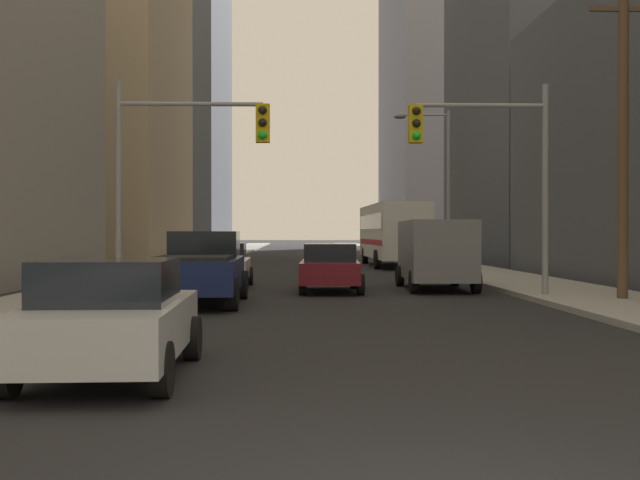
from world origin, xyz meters
TOP-DOWN VIEW (x-y plane):
  - sidewalk_left at (-7.12, 50.00)m, footprint 3.62×160.00m
  - sidewalk_right at (7.12, 50.00)m, footprint 3.62×160.00m
  - city_bus at (4.30, 39.05)m, footprint 2.69×11.54m
  - pickup_truck_navy at (-3.51, 15.94)m, footprint 2.20×5.43m
  - cargo_van_grey at (3.53, 21.08)m, footprint 2.20×5.29m
  - sedan_silver at (-3.42, 5.39)m, footprint 1.95×4.25m
  - sedan_maroon at (0.03, 20.14)m, footprint 1.96×4.27m
  - sedan_white at (-3.55, 22.14)m, footprint 1.95×4.23m
  - traffic_signal_near_left at (-4.09, 17.10)m, footprint 4.23×0.44m
  - traffic_signal_near_right at (4.24, 17.10)m, footprint 3.92×0.44m
  - utility_pole_right at (7.48, 15.64)m, footprint 2.20×0.28m
  - street_lamp_right at (5.58, 31.72)m, footprint 2.62×0.32m
  - building_left_mid_office at (-20.15, 51.02)m, footprint 21.31×19.67m
  - building_right_mid_block at (20.72, 45.10)m, footprint 21.47×18.17m

SIDE VIEW (x-z plane):
  - sidewalk_left at x=-7.12m, z-range 0.00..0.15m
  - sidewalk_right at x=7.12m, z-range 0.00..0.15m
  - sedan_silver at x=-3.42m, z-range 0.01..1.53m
  - sedan_maroon at x=0.03m, z-range 0.01..1.53m
  - sedan_white at x=-3.55m, z-range 0.01..1.53m
  - pickup_truck_navy at x=-3.51m, z-range -0.02..1.88m
  - cargo_van_grey at x=3.53m, z-range 0.16..2.42m
  - city_bus at x=4.30m, z-range 0.23..3.63m
  - traffic_signal_near_right at x=4.24m, z-range 1.05..7.05m
  - traffic_signal_near_left at x=-4.09m, z-range 1.06..7.06m
  - street_lamp_right at x=5.58m, z-range 0.81..8.31m
  - utility_pole_right at x=7.48m, z-range 0.27..9.35m
  - building_left_mid_office at x=-20.15m, z-range 0.00..23.89m
  - building_right_mid_block at x=20.72m, z-range 0.00..33.17m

